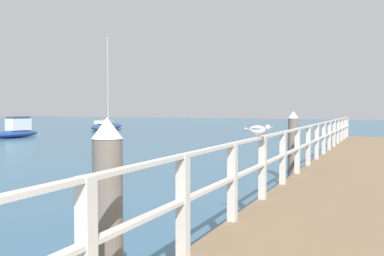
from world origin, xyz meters
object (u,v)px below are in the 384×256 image
at_px(boat_1, 107,126).
at_px(boat_0, 15,131).
at_px(dock_piling_near, 108,222).
at_px(seagull_foreground, 258,129).
at_px(dock_piling_far, 293,146).

bearing_deg(boat_1, boat_0, -106.40).
bearing_deg(boat_1, dock_piling_near, -71.55).
height_order(seagull_foreground, boat_1, boat_1).
relative_size(dock_piling_near, seagull_foreground, 4.15).
height_order(dock_piling_far, boat_1, boat_1).
bearing_deg(seagull_foreground, dock_piling_near, -13.36).
bearing_deg(boat_0, dock_piling_far, -22.17).
relative_size(boat_0, boat_1, 0.47).
distance_m(dock_piling_near, seagull_foreground, 3.78).
height_order(dock_piling_near, dock_piling_far, same).
xyz_separation_m(dock_piling_near, dock_piling_far, (0.00, 8.64, 0.00)).
distance_m(seagull_foreground, boat_0, 26.09).
bearing_deg(dock_piling_far, boat_0, 155.36).
relative_size(dock_piling_near, boat_0, 0.49).
xyz_separation_m(dock_piling_near, boat_1, (-21.41, 29.31, -0.60)).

